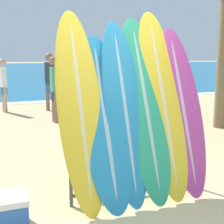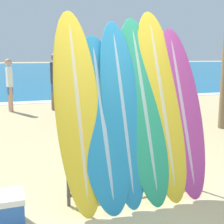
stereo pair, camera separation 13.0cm
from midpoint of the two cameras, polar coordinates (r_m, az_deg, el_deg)
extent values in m
plane|color=tan|center=(3.55, 6.35, -18.22)|extent=(160.00, 160.00, 0.00)
cube|color=#146693|center=(41.33, -17.15, 7.53)|extent=(120.00, 60.00, 0.00)
cube|color=white|center=(11.77, -12.08, 1.86)|extent=(120.00, 0.60, 0.01)
cylinder|color=#47474C|center=(3.57, -7.01, -10.30)|extent=(0.04, 0.04, 0.88)
cylinder|color=#47474C|center=(4.17, 15.10, -7.52)|extent=(0.04, 0.04, 0.88)
cylinder|color=#47474C|center=(3.68, 5.06, -2.78)|extent=(1.63, 0.04, 0.04)
cylinder|color=#47474C|center=(3.91, 4.88, -13.42)|extent=(1.63, 0.04, 0.04)
ellipsoid|color=yellow|center=(3.49, -5.21, 0.71)|extent=(0.52, 0.95, 2.23)
ellipsoid|color=beige|center=(3.49, -5.21, 0.71)|extent=(0.09, 0.92, 2.14)
ellipsoid|color=teal|center=(3.54, -0.70, -1.43)|extent=(0.60, 0.93, 1.94)
ellipsoid|color=#98BACC|center=(3.54, -0.70, -1.43)|extent=(0.11, 0.90, 1.87)
ellipsoid|color=teal|center=(3.62, 2.96, 0.21)|extent=(0.49, 0.87, 2.12)
ellipsoid|color=#98BACC|center=(3.62, 2.96, 0.21)|extent=(0.09, 0.85, 2.04)
ellipsoid|color=#289E70|center=(3.74, 6.79, 0.93)|extent=(0.55, 0.98, 2.17)
ellipsoid|color=#9AC3B3|center=(3.74, 6.79, 0.93)|extent=(0.10, 0.95, 2.09)
ellipsoid|color=yellow|center=(3.86, 9.99, 1.80)|extent=(0.56, 0.95, 2.26)
ellipsoid|color=beige|center=(3.86, 9.99, 1.80)|extent=(0.10, 0.92, 2.18)
ellipsoid|color=#B23D8E|center=(3.98, 13.55, 0.39)|extent=(0.54, 0.84, 2.05)
ellipsoid|color=#CAA1BE|center=(3.98, 13.55, 0.39)|extent=(0.10, 0.81, 1.97)
cylinder|color=#846047|center=(9.80, -9.35, 2.71)|extent=(0.12, 0.12, 0.83)
cylinder|color=#846047|center=(9.86, -10.35, 2.72)|extent=(0.12, 0.12, 0.83)
cube|color=#385693|center=(9.80, -9.91, 4.41)|extent=(0.28, 0.24, 0.25)
cube|color=#2D333D|center=(9.76, -9.99, 7.04)|extent=(0.30, 0.26, 0.65)
sphere|color=#846047|center=(9.75, -10.08, 9.86)|extent=(0.24, 0.24, 0.24)
cylinder|color=tan|center=(9.86, -17.60, 2.18)|extent=(0.11, 0.11, 0.76)
cylinder|color=tan|center=(10.02, -17.84, 2.29)|extent=(0.11, 0.11, 0.76)
cube|color=#385693|center=(9.91, -17.80, 3.75)|extent=(0.18, 0.24, 0.23)
cube|color=white|center=(9.88, -17.93, 6.11)|extent=(0.20, 0.26, 0.59)
sphere|color=tan|center=(9.86, -18.07, 8.63)|extent=(0.21, 0.21, 0.21)
cylinder|color=beige|center=(8.46, 3.49, 1.39)|extent=(0.11, 0.11, 0.76)
cylinder|color=beige|center=(8.40, 2.44, 1.34)|extent=(0.11, 0.11, 0.76)
cube|color=gold|center=(8.39, 2.98, 3.17)|extent=(0.22, 0.14, 0.23)
cube|color=#42996B|center=(8.35, 3.01, 5.98)|extent=(0.23, 0.15, 0.60)
sphere|color=beige|center=(8.33, 3.04, 8.99)|extent=(0.22, 0.22, 0.22)
cylinder|color=#846047|center=(8.02, -8.99, 0.88)|extent=(0.11, 0.11, 0.79)
cylinder|color=#846047|center=(8.19, -9.31, 1.06)|extent=(0.11, 0.11, 0.79)
cube|color=#282D38|center=(8.06, -9.21, 2.90)|extent=(0.16, 0.23, 0.24)
cube|color=#42996B|center=(8.02, -9.30, 5.93)|extent=(0.18, 0.25, 0.62)
sphere|color=#846047|center=(8.00, -9.40, 9.17)|extent=(0.22, 0.22, 0.22)
camera|label=1|loc=(0.07, -89.15, 0.15)|focal=50.00mm
camera|label=2|loc=(0.07, 90.85, -0.15)|focal=50.00mm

